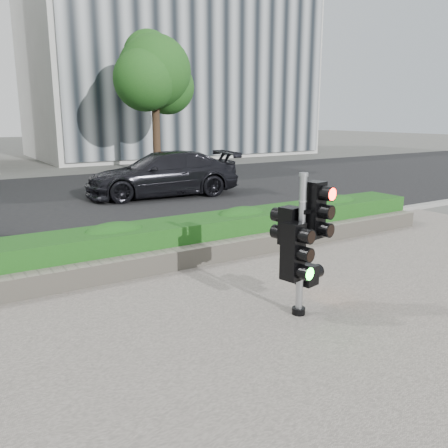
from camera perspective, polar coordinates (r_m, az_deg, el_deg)
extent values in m
plane|color=#51514C|center=(7.08, 3.71, -9.17)|extent=(120.00, 120.00, 0.00)
cube|color=#9E9389|center=(5.47, 19.99, -16.90)|extent=(16.00, 11.00, 0.03)
cube|color=black|center=(16.00, -17.80, 2.78)|extent=(60.00, 13.00, 0.02)
cube|color=gray|center=(9.65, -7.33, -2.81)|extent=(60.00, 0.25, 0.12)
cube|color=gray|center=(8.54, -3.78, -3.86)|extent=(12.00, 0.32, 0.34)
cube|color=#318127|center=(9.05, -5.77, -1.81)|extent=(12.00, 1.00, 0.68)
cube|color=#B7B7B2|center=(33.92, -6.42, 18.52)|extent=(18.00, 10.00, 12.00)
cylinder|color=black|center=(22.83, -8.13, 10.64)|extent=(0.36, 0.36, 3.58)
sphere|color=#113E13|center=(22.89, -8.36, 17.69)|extent=(3.33, 3.33, 3.33)
sphere|color=#113E13|center=(23.46, -6.86, 16.05)|extent=(2.56, 2.56, 2.56)
sphere|color=#113E13|center=(22.26, -9.48, 16.80)|extent=(2.82, 2.82, 2.82)
sphere|color=#113E13|center=(23.55, -9.10, 19.41)|extent=(2.30, 2.30, 2.30)
cylinder|color=black|center=(6.61, 8.96, -10.27)|extent=(0.18, 0.18, 0.09)
cylinder|color=gray|center=(6.32, 9.24, -2.80)|extent=(0.10, 0.10, 1.88)
cylinder|color=gray|center=(6.13, 9.57, 5.90)|extent=(0.12, 0.12, 0.05)
cube|color=#FF1107|center=(6.36, 10.73, 1.71)|extent=(0.28, 0.28, 0.75)
cube|color=#14E51E|center=(6.14, 8.28, -3.27)|extent=(0.28, 0.28, 0.75)
cube|color=black|center=(6.40, 7.95, -0.22)|extent=(0.28, 0.28, 0.51)
cube|color=orange|center=(6.62, 9.96, -6.04)|extent=(0.28, 0.28, 0.27)
imported|color=black|center=(16.00, -7.39, 6.00)|extent=(5.30, 2.72, 1.47)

